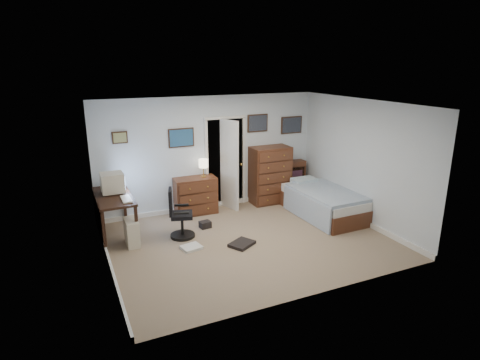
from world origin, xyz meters
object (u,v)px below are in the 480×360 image
office_chair (179,219)px  tall_dresser (270,175)px  low_dresser (195,196)px  bed (323,202)px  computer_desk (109,205)px

office_chair → tall_dresser: (2.49, 1.05, 0.29)m
low_dresser → bed: bearing=-24.7°
low_dresser → tall_dresser: size_ratio=0.68×
office_chair → low_dresser: 1.28m
office_chair → low_dresser: size_ratio=1.06×
computer_desk → bed: computer_desk is taller
office_chair → tall_dresser: size_ratio=0.72×
office_chair → tall_dresser: 2.72m
low_dresser → tall_dresser: (1.81, -0.02, 0.26)m
bed → computer_desk: bearing=168.7°
computer_desk → low_dresser: bearing=14.9°
low_dresser → office_chair: bearing=-119.4°
computer_desk → office_chair: size_ratio=1.46×
computer_desk → tall_dresser: size_ratio=1.05×
tall_dresser → bed: (0.62, -1.24, -0.36)m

